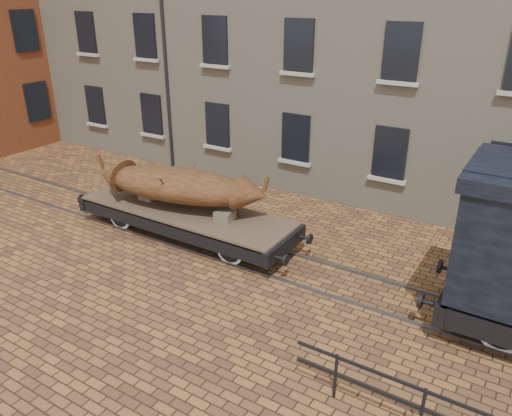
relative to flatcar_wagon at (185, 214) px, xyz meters
The scene contains 4 objects.
ground 3.76m from the flatcar_wagon, ahead, with size 90.00×90.00×0.00m, color #4C3220.
rail_track 3.75m from the flatcar_wagon, ahead, with size 30.00×1.52×0.06m.
flatcar_wagon is the anchor object (origin of this frame).
iron_boat 0.96m from the flatcar_wagon, behind, with size 5.76×2.52×1.42m.
Camera 1 is at (5.57, -10.73, 7.12)m, focal length 35.00 mm.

